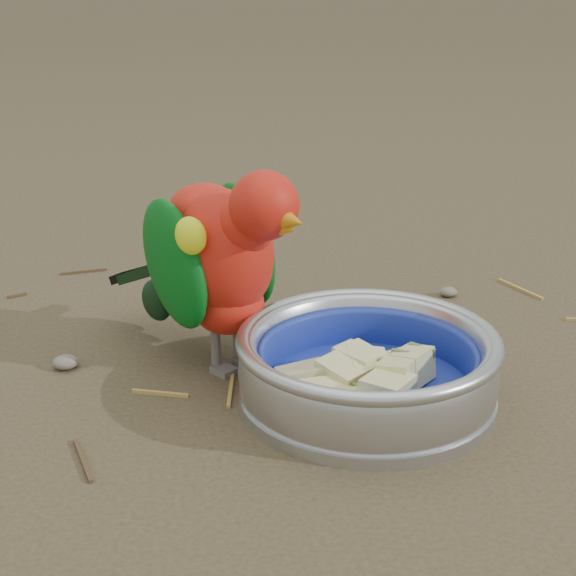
{
  "coord_description": "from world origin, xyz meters",
  "views": [
    {
      "loc": [
        -0.18,
        -0.55,
        0.35
      ],
      "look_at": [
        -0.06,
        0.14,
        0.08
      ],
      "focal_mm": 55.0,
      "sensor_mm": 36.0,
      "label": 1
    }
  ],
  "objects": [
    {
      "name": "ground",
      "position": [
        0.0,
        0.0,
        0.0
      ],
      "size": [
        60.0,
        60.0,
        0.0
      ],
      "primitive_type": "plane",
      "color": "#4A3D2A"
    },
    {
      "name": "food_bowl",
      "position": [
        -0.0,
        0.07,
        0.01
      ],
      "size": [
        0.21,
        0.21,
        0.02
      ],
      "primitive_type": "cylinder",
      "color": "#B2B2BA",
      "rests_on": "ground"
    },
    {
      "name": "bowl_wall",
      "position": [
        -0.0,
        0.07,
        0.04
      ],
      "size": [
        0.21,
        0.21,
        0.04
      ],
      "primitive_type": null,
      "color": "#B2B2BA",
      "rests_on": "food_bowl"
    },
    {
      "name": "fruit_wedges",
      "position": [
        -0.0,
        0.07,
        0.03
      ],
      "size": [
        0.13,
        0.13,
        0.03
      ],
      "primitive_type": null,
      "color": "beige",
      "rests_on": "food_bowl"
    },
    {
      "name": "lory_parrot",
      "position": [
        -0.11,
        0.17,
        0.09
      ],
      "size": [
        0.21,
        0.24,
        0.18
      ],
      "primitive_type": null,
      "rotation": [
        0.0,
        0.0,
        -2.54
      ],
      "color": "red",
      "rests_on": "ground"
    },
    {
      "name": "ground_debris",
      "position": [
        -0.04,
        0.09,
        0.0
      ],
      "size": [
        0.9,
        0.8,
        0.01
      ],
      "primitive_type": null,
      "color": "#AE8743",
      "rests_on": "ground"
    }
  ]
}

